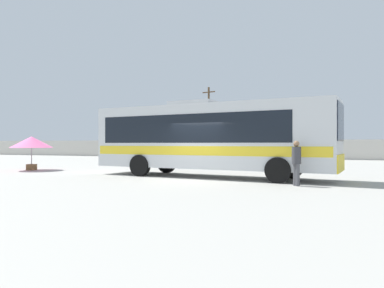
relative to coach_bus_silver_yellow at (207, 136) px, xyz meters
The scene contains 10 objects.
ground_plane 8.62m from the coach_bus_silver_yellow, 90.73° to the left, with size 300.00×300.00×0.00m, color #A3A099.
perimeter_wall 22.64m from the coach_bus_silver_yellow, 90.27° to the left, with size 80.00×0.30×1.99m, color beige.
coach_bus_silver_yellow is the anchor object (origin of this frame).
attendant_by_bus_door 4.95m from the coach_bus_silver_yellow, 28.02° to the right, with size 0.48×0.48×1.68m.
vendor_umbrella_near_gate_pink 11.14m from the coach_bus_silver_yellow, behind, with size 2.45×2.45×2.01m.
parked_car_leftmost_dark_blue 23.59m from the coach_bus_silver_yellow, 129.78° to the left, with size 4.30×2.06×1.52m.
parked_car_second_red 20.93m from the coach_bus_silver_yellow, 117.23° to the left, with size 4.37×2.14×1.46m.
utility_pole_near 27.28m from the coach_bus_silver_yellow, 108.66° to the left, with size 1.76×0.62×8.47m.
roadside_tree_left 30.94m from the coach_bus_silver_yellow, 125.50° to the left, with size 3.41×3.41×6.42m.
roadside_tree_midleft 28.73m from the coach_bus_silver_yellow, 107.57° to the left, with size 4.68×4.68×6.12m.
Camera 1 is at (5.72, -14.72, 1.57)m, focal length 34.08 mm.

